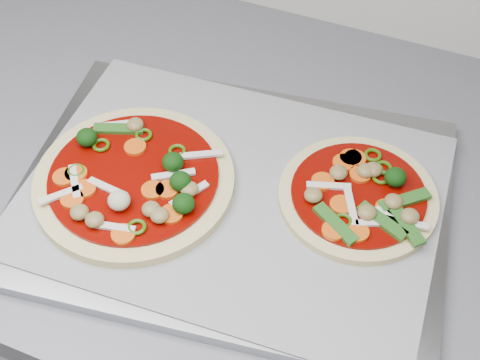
% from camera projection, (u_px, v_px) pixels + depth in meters
% --- Properties ---
extents(countertop, '(3.60, 0.60, 0.04)m').
position_uv_depth(countertop, '(426.00, 232.00, 0.75)').
color(countertop, slate).
rests_on(countertop, base_cabinet).
extents(baking_tray, '(0.51, 0.41, 0.02)m').
position_uv_depth(baking_tray, '(233.00, 198.00, 0.74)').
color(baking_tray, gray).
rests_on(baking_tray, countertop).
extents(parchment, '(0.47, 0.35, 0.00)m').
position_uv_depth(parchment, '(232.00, 193.00, 0.74)').
color(parchment, gray).
rests_on(parchment, baking_tray).
extents(pizza_left, '(0.30, 0.30, 0.04)m').
position_uv_depth(pizza_left, '(134.00, 180.00, 0.73)').
color(pizza_left, '#F0D98E').
rests_on(pizza_left, parchment).
extents(pizza_right, '(0.24, 0.24, 0.03)m').
position_uv_depth(pizza_right, '(361.00, 196.00, 0.72)').
color(pizza_right, '#F0D98E').
rests_on(pizza_right, parchment).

